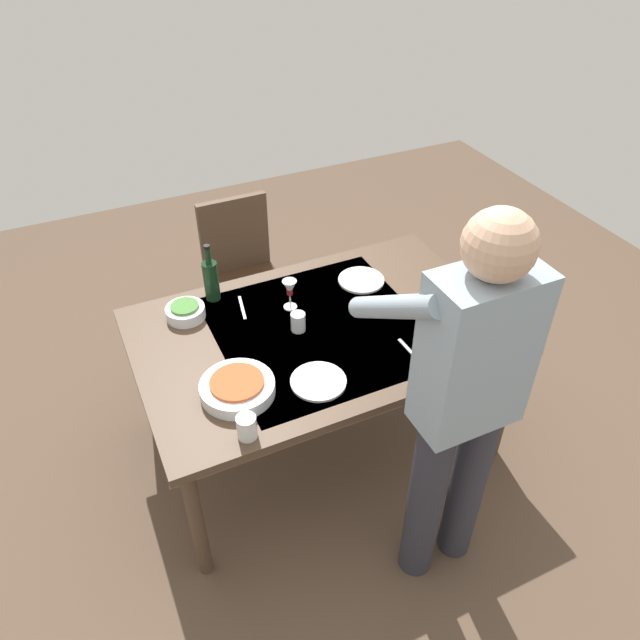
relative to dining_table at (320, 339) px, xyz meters
The scene contains 15 objects.
ground_plane 0.67m from the dining_table, ahead, with size 6.00×6.00×0.00m, color brown.
dining_table is the anchor object (origin of this frame).
chair_near 0.93m from the dining_table, 85.79° to the right, with size 0.40×0.40×0.91m.
person_server 0.87m from the dining_table, 102.29° to the left, with size 0.42×0.61×1.69m.
wine_bottle 0.59m from the dining_table, 49.30° to the right, with size 0.07×0.07×0.30m.
wine_glass_left 0.27m from the dining_table, 73.56° to the right, with size 0.07×0.07×0.15m.
water_cup_near_left 0.57m from the dining_table, 166.50° to the left, with size 0.08×0.08×0.11m, color silver.
water_cup_near_right 0.15m from the dining_table, 20.99° to the right, with size 0.07×0.07×0.09m, color silver.
water_cup_far_left 0.69m from the dining_table, 41.91° to the left, with size 0.08×0.08×0.10m, color silver.
serving_bowl_pasta 0.53m from the dining_table, 26.24° to the left, with size 0.30×0.30×0.07m.
side_bowl_salad 0.63m from the dining_table, 32.79° to the right, with size 0.18×0.18×0.07m.
dinner_plate_near 0.35m from the dining_table, 63.97° to the left, with size 0.23×0.23×0.01m, color silver.
dinner_plate_far 0.43m from the dining_table, 143.67° to the right, with size 0.23×0.23×0.01m, color silver.
table_knife 0.43m from the dining_table, 132.14° to the left, with size 0.01×0.20×0.01m, color silver.
table_fork 0.40m from the dining_table, 47.64° to the right, with size 0.01×0.18×0.01m, color silver.
Camera 1 is at (0.90, 1.93, 2.47)m, focal length 34.14 mm.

